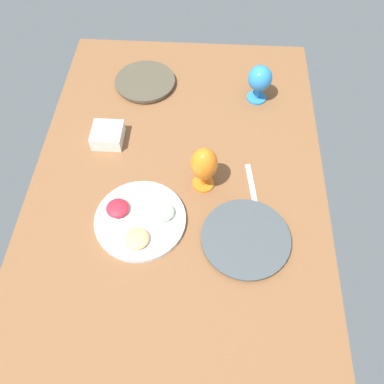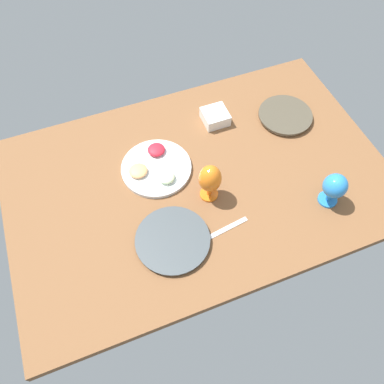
{
  "view_description": "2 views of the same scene",
  "coord_description": "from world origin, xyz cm",
  "px_view_note": "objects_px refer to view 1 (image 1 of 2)",
  "views": [
    {
      "loc": [
        78.21,
        9.81,
        115.06
      ],
      "look_at": [
        7.44,
        5.62,
        7.44
      ],
      "focal_mm": 37.09,
      "sensor_mm": 36.0,
      "label": 1
    },
    {
      "loc": [
        35.73,
        84.32,
        134.57
      ],
      "look_at": [
        6.8,
        9.75,
        7.44
      ],
      "focal_mm": 35.88,
      "sensor_mm": 36.0,
      "label": 2
    }
  ],
  "objects_px": {
    "dinner_plate_right": "(246,239)",
    "square_bowl_white": "(108,135)",
    "hurricane_glass_orange": "(204,165)",
    "fruit_platter": "(140,220)",
    "hurricane_glass_blue": "(260,80)",
    "dinner_plate_left": "(145,82)"
  },
  "relations": [
    {
      "from": "dinner_plate_right",
      "to": "square_bowl_white",
      "type": "bearing_deg",
      "value": -127.52
    },
    {
      "from": "hurricane_glass_orange",
      "to": "square_bowl_white",
      "type": "height_order",
      "value": "hurricane_glass_orange"
    },
    {
      "from": "dinner_plate_right",
      "to": "fruit_platter",
      "type": "relative_size",
      "value": 0.96
    },
    {
      "from": "hurricane_glass_blue",
      "to": "square_bowl_white",
      "type": "relative_size",
      "value": 1.4
    },
    {
      "from": "dinner_plate_left",
      "to": "hurricane_glass_orange",
      "type": "distance_m",
      "value": 0.57
    },
    {
      "from": "fruit_platter",
      "to": "hurricane_glass_blue",
      "type": "xyz_separation_m",
      "value": [
        -0.6,
        0.4,
        0.09
      ]
    },
    {
      "from": "fruit_platter",
      "to": "hurricane_glass_orange",
      "type": "height_order",
      "value": "hurricane_glass_orange"
    },
    {
      "from": "dinner_plate_right",
      "to": "hurricane_glass_orange",
      "type": "distance_m",
      "value": 0.27
    },
    {
      "from": "hurricane_glass_blue",
      "to": "dinner_plate_left",
      "type": "bearing_deg",
      "value": -97.04
    },
    {
      "from": "dinner_plate_right",
      "to": "fruit_platter",
      "type": "bearing_deg",
      "value": -97.69
    },
    {
      "from": "hurricane_glass_blue",
      "to": "hurricane_glass_orange",
      "type": "xyz_separation_m",
      "value": [
        0.44,
        -0.2,
        0.01
      ]
    },
    {
      "from": "dinner_plate_left",
      "to": "square_bowl_white",
      "type": "bearing_deg",
      "value": -17.73
    },
    {
      "from": "dinner_plate_right",
      "to": "dinner_plate_left",
      "type": "bearing_deg",
      "value": -149.87
    },
    {
      "from": "fruit_platter",
      "to": "hurricane_glass_blue",
      "type": "distance_m",
      "value": 0.73
    },
    {
      "from": "fruit_platter",
      "to": "hurricane_glass_orange",
      "type": "bearing_deg",
      "value": 129.18
    },
    {
      "from": "dinner_plate_right",
      "to": "hurricane_glass_orange",
      "type": "relative_size",
      "value": 1.58
    },
    {
      "from": "hurricane_glass_blue",
      "to": "dinner_plate_right",
      "type": "bearing_deg",
      "value": -4.81
    },
    {
      "from": "square_bowl_white",
      "to": "dinner_plate_left",
      "type": "bearing_deg",
      "value": 162.27
    },
    {
      "from": "dinner_plate_left",
      "to": "hurricane_glass_orange",
      "type": "height_order",
      "value": "hurricane_glass_orange"
    },
    {
      "from": "hurricane_glass_orange",
      "to": "dinner_plate_left",
      "type": "bearing_deg",
      "value": -151.85
    },
    {
      "from": "dinner_plate_right",
      "to": "hurricane_glass_blue",
      "type": "relative_size",
      "value": 1.82
    },
    {
      "from": "dinner_plate_right",
      "to": "square_bowl_white",
      "type": "height_order",
      "value": "square_bowl_white"
    }
  ]
}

